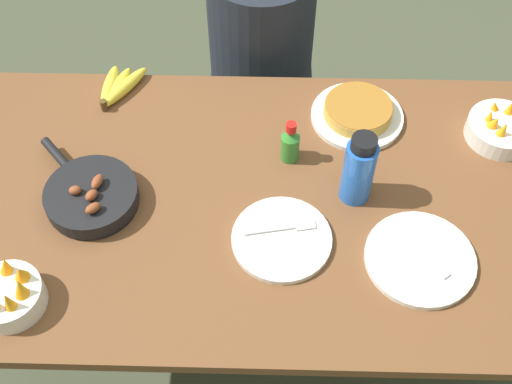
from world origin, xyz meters
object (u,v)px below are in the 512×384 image
(empty_plate_near_front, at_px, (420,259))
(hot_sauce_bottle, at_px, (290,143))
(person_figure, at_px, (261,81))
(skillet, at_px, (91,196))
(frittata_plate_center, at_px, (358,113))
(water_bottle, at_px, (359,170))
(empty_plate_far_left, at_px, (282,239))
(fruit_bowl_mango, at_px, (501,128))
(banana_bunch, at_px, (117,87))
(fruit_bowl_citrus, at_px, (8,295))

(empty_plate_near_front, relative_size, hot_sauce_bottle, 2.02)
(person_figure, bearing_deg, skillet, -120.77)
(frittata_plate_center, height_order, water_bottle, water_bottle)
(empty_plate_far_left, height_order, water_bottle, water_bottle)
(fruit_bowl_mango, bearing_deg, banana_bunch, 172.19)
(skillet, distance_m, person_figure, 0.87)
(frittata_plate_center, xyz_separation_m, water_bottle, (-0.03, -0.27, 0.08))
(fruit_bowl_citrus, bearing_deg, person_figure, 60.92)
(water_bottle, distance_m, hot_sauce_bottle, 0.21)
(banana_bunch, height_order, frittata_plate_center, frittata_plate_center)
(fruit_bowl_mango, distance_m, person_figure, 0.85)
(empty_plate_near_front, bearing_deg, water_bottle, 126.69)
(skillet, distance_m, frittata_plate_center, 0.77)
(empty_plate_near_front, height_order, hot_sauce_bottle, hot_sauce_bottle)
(frittata_plate_center, relative_size, fruit_bowl_mango, 1.41)
(frittata_plate_center, distance_m, water_bottle, 0.28)
(empty_plate_near_front, relative_size, water_bottle, 1.23)
(water_bottle, xyz_separation_m, person_figure, (-0.25, 0.67, -0.34))
(skillet, xyz_separation_m, empty_plate_near_front, (0.82, -0.15, -0.02))
(banana_bunch, distance_m, hot_sauce_bottle, 0.56)
(empty_plate_far_left, distance_m, water_bottle, 0.26)
(empty_plate_far_left, xyz_separation_m, fruit_bowl_citrus, (-0.62, -0.18, 0.03))
(skillet, distance_m, fruit_bowl_citrus, 0.32)
(empty_plate_near_front, distance_m, fruit_bowl_mango, 0.49)
(skillet, bearing_deg, empty_plate_near_front, -142.29)
(hot_sauce_bottle, bearing_deg, fruit_bowl_citrus, -144.70)
(skillet, xyz_separation_m, hot_sauce_bottle, (0.51, 0.16, 0.03))
(banana_bunch, relative_size, empty_plate_near_front, 0.69)
(fruit_bowl_mango, height_order, fruit_bowl_citrus, fruit_bowl_citrus)
(fruit_bowl_mango, xyz_separation_m, fruit_bowl_citrus, (-1.22, -0.54, 0.01))
(fruit_bowl_citrus, height_order, hot_sauce_bottle, hot_sauce_bottle)
(frittata_plate_center, distance_m, empty_plate_far_left, 0.47)
(fruit_bowl_mango, bearing_deg, skillet, -166.95)
(empty_plate_far_left, xyz_separation_m, person_figure, (-0.06, 0.81, -0.25))
(empty_plate_far_left, bearing_deg, hot_sauce_bottle, 85.53)
(water_bottle, bearing_deg, fruit_bowl_mango, 26.90)
(fruit_bowl_mango, height_order, hot_sauce_bottle, hot_sauce_bottle)
(empty_plate_far_left, relative_size, hot_sauce_bottle, 1.87)
(empty_plate_far_left, bearing_deg, fruit_bowl_mango, 30.71)
(frittata_plate_center, xyz_separation_m, hot_sauce_bottle, (-0.19, -0.15, 0.03))
(skillet, bearing_deg, banana_bunch, -42.00)
(water_bottle, relative_size, person_figure, 0.19)
(fruit_bowl_mango, bearing_deg, water_bottle, -153.10)
(banana_bunch, distance_m, fruit_bowl_citrus, 0.71)
(person_figure, bearing_deg, water_bottle, -69.31)
(water_bottle, bearing_deg, frittata_plate_center, 84.43)
(skillet, height_order, water_bottle, water_bottle)
(banana_bunch, height_order, fruit_bowl_mango, fruit_bowl_mango)
(empty_plate_far_left, distance_m, person_figure, 0.85)
(frittata_plate_center, bearing_deg, fruit_bowl_mango, -8.70)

